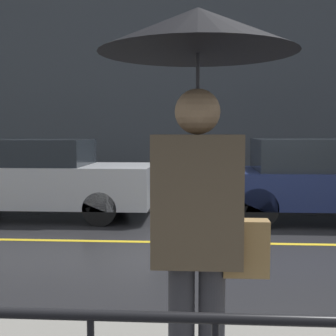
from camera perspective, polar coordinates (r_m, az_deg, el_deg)
name	(u,v)px	position (r m, az deg, el deg)	size (l,w,h in m)	color
ground_plane	(269,244)	(7.27, 12.21, -9.04)	(80.00, 80.00, 0.00)	#262628
sidewalk_far	(243,200)	(11.24, 9.19, -3.91)	(28.00, 2.03, 0.11)	gray
lane_marking	(269,244)	(7.27, 12.21, -9.01)	(25.20, 0.12, 0.01)	gold
building_storefront	(241,65)	(12.39, 8.88, 12.33)	(28.00, 0.30, 6.78)	#383D42
pedestrian	(199,107)	(2.47, 3.75, 7.49)	(1.04, 1.04, 2.22)	#333338
car_silver	(36,178)	(9.54, -15.81, -1.16)	(4.50, 1.73, 1.53)	#B2B5BA
car_navy	(325,179)	(9.29, 18.55, -1.27)	(4.51, 1.88, 1.54)	#19234C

